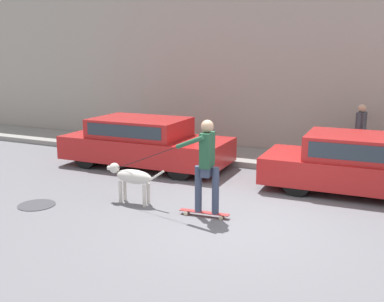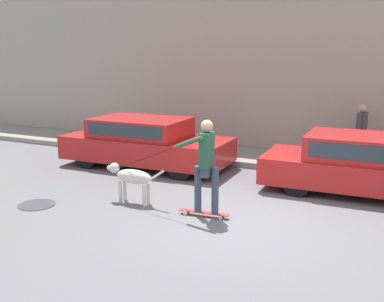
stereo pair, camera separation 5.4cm
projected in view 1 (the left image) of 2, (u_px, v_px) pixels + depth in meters
ground_plane at (234, 221)px, 8.09m from camera, size 36.00×36.00×0.00m
back_wall at (308, 60)px, 12.61m from camera, size 32.00×0.30×5.54m
sidewalk_curb at (294, 162)px, 12.19m from camera, size 30.00×1.92×0.16m
parked_car_0 at (145, 143)px, 11.89m from camera, size 4.47×1.96×1.29m
parked_car_1 at (368, 166)px, 9.55m from camera, size 4.56×1.89×1.27m
dog at (132, 177)px, 8.96m from camera, size 1.31×0.28×0.79m
skateboarder at (206, 162)px, 8.10m from camera, size 2.52×0.53×1.81m
pedestrian_with_bag at (361, 131)px, 11.58m from camera, size 0.24×0.66×1.54m
manhole_cover at (37, 205)px, 8.93m from camera, size 0.73×0.73×0.01m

